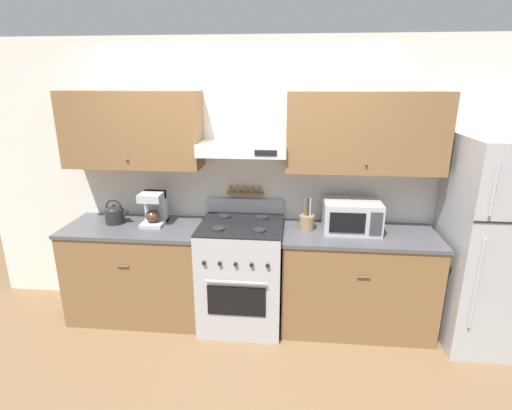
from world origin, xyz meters
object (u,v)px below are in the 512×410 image
refrigerator (498,244)px  utensil_crock (307,222)px  tea_kettle (115,214)px  stove_range (242,273)px  coffee_maker (154,207)px  microwave (352,216)px

refrigerator → utensil_crock: (-1.57, 0.12, 0.09)m
utensil_crock → tea_kettle: bearing=-180.0°
stove_range → utensil_crock: utensil_crock is taller
coffee_maker → microwave: 1.79m
microwave → coffee_maker: bearing=179.6°
stove_range → refrigerator: (2.15, -0.04, 0.39)m
tea_kettle → utensil_crock: size_ratio=0.79×
stove_range → microwave: microwave is taller
stove_range → tea_kettle: bearing=176.1°
tea_kettle → coffee_maker: coffee_maker is taller
stove_range → tea_kettle: (-1.19, 0.08, 0.50)m
refrigerator → utensil_crock: bearing=175.6°
refrigerator → microwave: 1.20m
utensil_crock → stove_range: bearing=-172.0°
stove_range → microwave: bearing=5.9°
stove_range → refrigerator: bearing=-1.1°
stove_range → coffee_maker: bearing=172.2°
refrigerator → utensil_crock: refrigerator is taller
refrigerator → coffee_maker: bearing=177.0°
tea_kettle → microwave: (2.15, 0.02, 0.05)m
stove_range → tea_kettle: tea_kettle is taller
utensil_crock → refrigerator: bearing=-4.4°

